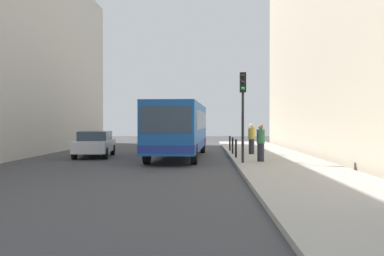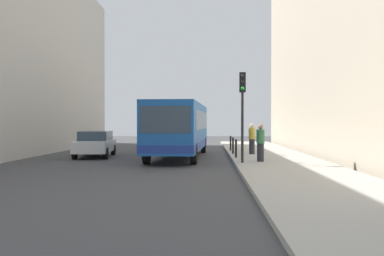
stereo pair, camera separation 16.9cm
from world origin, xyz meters
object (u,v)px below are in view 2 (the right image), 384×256
at_px(bollard_far, 231,143).
at_px(bus, 180,127).
at_px(bollard_near, 236,148).
at_px(bollard_mid, 233,146).
at_px(pedestrian_mid_sidewalk, 252,139).
at_px(car_behind_bus, 180,137).
at_px(traffic_light, 242,100).
at_px(pedestrian_near_signal, 260,143).
at_px(car_beside_bus, 95,143).

bearing_deg(bollard_far, bus, -129.70).
xyz_separation_m(bollard_near, bollard_mid, (0.00, 2.75, 0.00)).
bearing_deg(pedestrian_mid_sidewalk, bollard_mid, 134.86).
relative_size(car_behind_bus, traffic_light, 1.09).
height_order(bollard_far, pedestrian_near_signal, pedestrian_near_signal).
bearing_deg(traffic_light, bollard_far, 90.68).
distance_m(traffic_light, bollard_mid, 6.12).
height_order(traffic_light, bollard_far, traffic_light).
bearing_deg(bollard_mid, pedestrian_mid_sidewalk, -13.38).
relative_size(car_behind_bus, bollard_near, 4.69).
xyz_separation_m(bus, car_beside_bus, (-4.84, 0.09, -0.94)).
bearing_deg(car_behind_bus, traffic_light, 102.39).
xyz_separation_m(car_beside_bus, car_behind_bus, (4.19, 10.32, 0.00)).
distance_m(bus, pedestrian_mid_sidewalk, 4.25).
relative_size(bus, car_behind_bus, 2.50).
xyz_separation_m(bus, bollard_far, (3.06, 3.69, -1.10)).
relative_size(bollard_far, pedestrian_near_signal, 0.55).
bearing_deg(bollard_mid, bollard_near, -90.00).
relative_size(car_beside_bus, bollard_near, 4.77).
xyz_separation_m(bollard_mid, pedestrian_mid_sidewalk, (1.07, -0.26, 0.41)).
distance_m(bollard_near, bollard_mid, 2.75).
bearing_deg(pedestrian_mid_sidewalk, bollard_near, -145.07).
bearing_deg(pedestrian_near_signal, pedestrian_mid_sidewalk, -2.34).
distance_m(car_behind_bus, bollard_near, 12.76).
relative_size(pedestrian_near_signal, pedestrian_mid_sidewalk, 0.98).
relative_size(car_beside_bus, bollard_far, 4.77).
bearing_deg(pedestrian_mid_sidewalk, bus, 157.62).
relative_size(car_behind_bus, pedestrian_near_signal, 2.56).
relative_size(bollard_mid, pedestrian_mid_sidewalk, 0.54).
height_order(car_beside_bus, car_behind_bus, same).
bearing_deg(pedestrian_near_signal, bollard_near, 22.61).
height_order(bollard_near, pedestrian_near_signal, pedestrian_near_signal).
height_order(bus, car_beside_bus, bus).
distance_m(bus, car_behind_bus, 10.47).
distance_m(bus, car_beside_bus, 4.93).
height_order(bollard_near, pedestrian_mid_sidewalk, pedestrian_mid_sidewalk).
bearing_deg(bollard_near, pedestrian_near_signal, -66.01).
bearing_deg(traffic_light, car_beside_bus, 149.12).
xyz_separation_m(traffic_light, pedestrian_near_signal, (0.90, 0.65, -1.99)).
height_order(bus, bollard_near, bus).
distance_m(car_beside_bus, bollard_far, 8.68).
relative_size(bollard_near, pedestrian_mid_sidewalk, 0.54).
relative_size(bus, bollard_mid, 11.71).
distance_m(traffic_light, bollard_near, 3.74).
bearing_deg(pedestrian_mid_sidewalk, traffic_light, -132.02).
distance_m(bollard_near, pedestrian_mid_sidewalk, 2.75).
relative_size(traffic_light, bollard_far, 4.32).
xyz_separation_m(bollard_far, pedestrian_near_signal, (1.00, -7.73, 0.39)).
xyz_separation_m(car_behind_bus, bollard_far, (3.71, -6.72, -0.16)).
relative_size(bus, bollard_far, 11.71).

